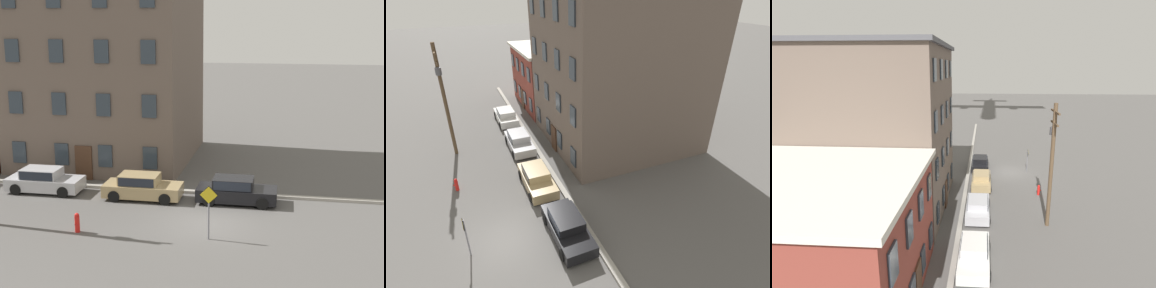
# 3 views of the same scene
# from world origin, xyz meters

# --- Properties ---
(ground_plane) EXTENTS (200.00, 200.00, 0.00)m
(ground_plane) POSITION_xyz_m (0.00, 0.00, 0.00)
(ground_plane) COLOR #565451
(kerb_strip) EXTENTS (56.00, 0.36, 0.16)m
(kerb_strip) POSITION_xyz_m (0.00, 4.50, 0.08)
(kerb_strip) COLOR #9E998E
(kerb_strip) RESTS_ON ground_plane
(apartment_corner) EXTENTS (9.85, 11.43, 6.67)m
(apartment_corner) POSITION_xyz_m (-19.60, 11.46, 3.35)
(apartment_corner) COLOR brown
(apartment_corner) RESTS_ON ground_plane
(apartment_midblock) EXTENTS (12.04, 12.28, 13.21)m
(apartment_midblock) POSITION_xyz_m (-8.85, 11.88, 6.62)
(apartment_midblock) COLOR #66564C
(apartment_midblock) RESTS_ON ground_plane
(car_white) EXTENTS (4.40, 1.92, 1.43)m
(car_white) POSITION_xyz_m (-16.34, 3.30, 0.75)
(car_white) COLOR silver
(car_white) RESTS_ON ground_plane
(car_silver) EXTENTS (4.40, 1.92, 1.43)m
(car_silver) POSITION_xyz_m (-10.28, 3.23, 0.75)
(car_silver) COLOR #B7B7BC
(car_silver) RESTS_ON ground_plane
(car_tan) EXTENTS (4.40, 1.92, 1.43)m
(car_tan) POSITION_xyz_m (-4.27, 3.03, 0.75)
(car_tan) COLOR tan
(car_tan) RESTS_ON ground_plane
(car_black) EXTENTS (4.40, 1.92, 1.43)m
(car_black) POSITION_xyz_m (1.03, 3.25, 0.75)
(car_black) COLOR black
(car_black) RESTS_ON ground_plane
(caution_sign) EXTENTS (0.87, 0.08, 2.59)m
(caution_sign) POSITION_xyz_m (0.30, -2.04, 1.71)
(caution_sign) COLOR slate
(caution_sign) RESTS_ON ground_plane
(utility_pole) EXTENTS (2.40, 0.44, 9.13)m
(utility_pole) POSITION_xyz_m (-11.49, -1.97, 5.13)
(utility_pole) COLOR brown
(utility_pole) RESTS_ON ground_plane
(fire_hydrant) EXTENTS (0.24, 0.34, 0.96)m
(fire_hydrant) POSITION_xyz_m (-6.02, -2.27, 0.48)
(fire_hydrant) COLOR red
(fire_hydrant) RESTS_ON ground_plane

